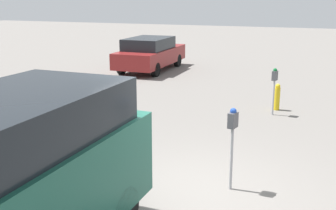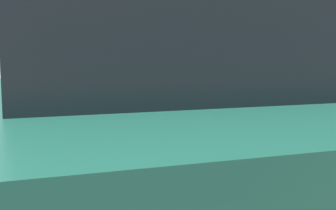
% 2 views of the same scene
% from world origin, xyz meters
% --- Properties ---
extents(ground_plane, '(80.00, 80.00, 0.00)m').
position_xyz_m(ground_plane, '(0.00, 0.00, 0.00)').
color(ground_plane, slate).
extents(parking_meter_near, '(0.22, 0.15, 1.44)m').
position_xyz_m(parking_meter_near, '(-0.44, 0.45, 1.06)').
color(parking_meter_near, '#9E9EA3').
rests_on(parking_meter_near, ground).
extents(parking_meter_far, '(0.22, 0.15, 1.31)m').
position_xyz_m(parking_meter_far, '(-5.45, 0.48, 0.97)').
color(parking_meter_far, '#9E9EA3').
rests_on(parking_meter_far, ground).
extents(car_distant, '(4.46, 1.83, 1.45)m').
position_xyz_m(car_distant, '(-10.86, -5.59, 0.76)').
color(car_distant, maroon).
rests_on(car_distant, ground).
extents(fire_hydrant, '(0.16, 0.16, 0.77)m').
position_xyz_m(fire_hydrant, '(-6.02, 0.52, 0.39)').
color(fire_hydrant, gold).
rests_on(fire_hydrant, ground).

